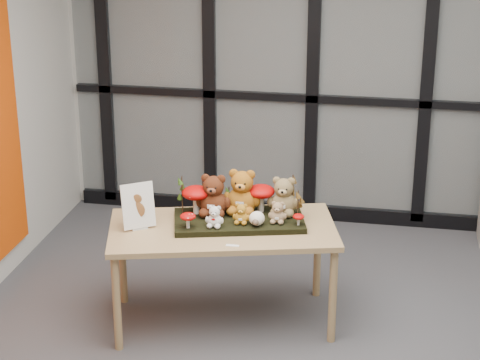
% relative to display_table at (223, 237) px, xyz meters
% --- Properties ---
extents(room_shell, '(5.00, 5.00, 5.00)m').
position_rel_display_table_xyz_m(room_shell, '(0.81, -0.63, 1.07)').
color(room_shell, beige).
rests_on(room_shell, floor).
extents(glass_partition, '(4.90, 0.06, 2.78)m').
position_rel_display_table_xyz_m(glass_partition, '(0.81, 1.84, 0.81)').
color(glass_partition, '#2D383F').
rests_on(glass_partition, floor).
extents(display_table, '(1.57, 1.06, 0.67)m').
position_rel_display_table_xyz_m(display_table, '(0.00, 0.00, 0.00)').
color(display_table, '#A38358').
rests_on(display_table, floor).
extents(diorama_tray, '(0.90, 0.61, 0.04)m').
position_rel_display_table_xyz_m(diorama_tray, '(0.09, 0.08, 0.09)').
color(diorama_tray, black).
rests_on(diorama_tray, display_table).
extents(bear_pooh_yellow, '(0.29, 0.28, 0.32)m').
position_rel_display_table_xyz_m(bear_pooh_yellow, '(0.09, 0.19, 0.26)').
color(bear_pooh_yellow, '#A35E16').
rests_on(bear_pooh_yellow, diorama_tray).
extents(bear_brown_medium, '(0.28, 0.26, 0.30)m').
position_rel_display_table_xyz_m(bear_brown_medium, '(-0.08, 0.12, 0.25)').
color(bear_brown_medium, '#4D210F').
rests_on(bear_brown_medium, diorama_tray).
extents(bear_tan_back, '(0.25, 0.24, 0.28)m').
position_rel_display_table_xyz_m(bear_tan_back, '(0.36, 0.21, 0.24)').
color(bear_tan_back, olive).
rests_on(bear_tan_back, diorama_tray).
extents(bear_small_yellow, '(0.13, 0.13, 0.15)m').
position_rel_display_table_xyz_m(bear_small_yellow, '(0.12, 0.00, 0.18)').
color(bear_small_yellow, '#B3761C').
rests_on(bear_small_yellow, diorama_tray).
extents(bear_white_bow, '(0.14, 0.13, 0.15)m').
position_rel_display_table_xyz_m(bear_white_bow, '(-0.03, -0.08, 0.18)').
color(bear_white_bow, white).
rests_on(bear_white_bow, diorama_tray).
extents(bear_beige_small, '(0.14, 0.13, 0.16)m').
position_rel_display_table_xyz_m(bear_beige_small, '(0.34, 0.06, 0.18)').
color(bear_beige_small, '#A07F5A').
rests_on(bear_beige_small, diorama_tray).
extents(plush_cream_hedgehog, '(0.09, 0.09, 0.10)m').
position_rel_display_table_xyz_m(plush_cream_hedgehog, '(0.22, -0.01, 0.15)').
color(plush_cream_hedgehog, white).
rests_on(plush_cream_hedgehog, diorama_tray).
extents(mushroom_back_left, '(0.18, 0.18, 0.20)m').
position_rel_display_table_xyz_m(mushroom_back_left, '(-0.20, 0.11, 0.21)').
color(mushroom_back_left, '#A50605').
rests_on(mushroom_back_left, diorama_tray).
extents(mushroom_back_right, '(0.18, 0.18, 0.20)m').
position_rel_display_table_xyz_m(mushroom_back_right, '(0.21, 0.22, 0.20)').
color(mushroom_back_right, '#A50605').
rests_on(mushroom_back_right, diorama_tray).
extents(mushroom_front_left, '(0.10, 0.10, 0.11)m').
position_rel_display_table_xyz_m(mushroom_front_left, '(-0.19, -0.13, 0.16)').
color(mushroom_front_left, '#A50605').
rests_on(mushroom_front_left, diorama_tray).
extents(mushroom_front_right, '(0.07, 0.07, 0.08)m').
position_rel_display_table_xyz_m(mushroom_front_right, '(0.48, 0.04, 0.14)').
color(mushroom_front_right, '#A50605').
rests_on(mushroom_front_right, diorama_tray).
extents(sprig_green_far_left, '(0.05, 0.05, 0.26)m').
position_rel_display_table_xyz_m(sprig_green_far_left, '(-0.29, 0.09, 0.23)').
color(sprig_green_far_left, '#193D0D').
rests_on(sprig_green_far_left, diorama_tray).
extents(sprig_green_mid_left, '(0.05, 0.05, 0.21)m').
position_rel_display_table_xyz_m(sprig_green_mid_left, '(-0.17, 0.17, 0.21)').
color(sprig_green_mid_left, '#193D0D').
rests_on(sprig_green_mid_left, diorama_tray).
extents(sprig_dry_far_right, '(0.05, 0.05, 0.25)m').
position_rel_display_table_xyz_m(sprig_dry_far_right, '(0.41, 0.26, 0.23)').
color(sprig_dry_far_right, brown).
rests_on(sprig_dry_far_right, diorama_tray).
extents(sprig_dry_mid_right, '(0.05, 0.05, 0.19)m').
position_rel_display_table_xyz_m(sprig_dry_mid_right, '(0.46, 0.16, 0.20)').
color(sprig_dry_mid_right, brown).
rests_on(sprig_dry_mid_right, diorama_tray).
extents(sprig_green_centre, '(0.05, 0.05, 0.15)m').
position_rel_display_table_xyz_m(sprig_green_centre, '(-0.00, 0.22, 0.18)').
color(sprig_green_centre, '#193D0D').
rests_on(sprig_green_centre, diorama_tray).
extents(sign_holder, '(0.21, 0.17, 0.30)m').
position_rel_display_table_xyz_m(sign_holder, '(-0.52, -0.12, 0.21)').
color(sign_holder, silver).
rests_on(sign_holder, display_table).
extents(label_card, '(0.08, 0.03, 0.00)m').
position_rel_display_table_xyz_m(label_card, '(0.12, -0.27, 0.07)').
color(label_card, white).
rests_on(label_card, display_table).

